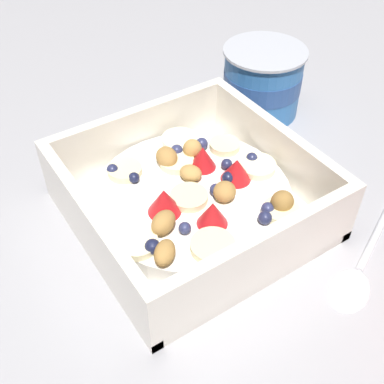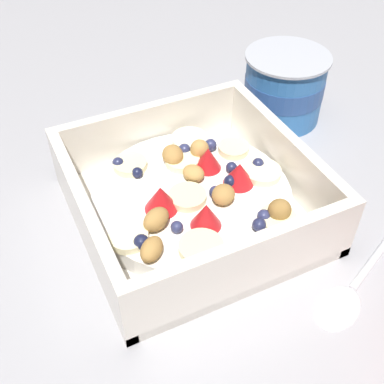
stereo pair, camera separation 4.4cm
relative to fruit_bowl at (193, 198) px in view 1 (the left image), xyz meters
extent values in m
plane|color=#9E9EA3|center=(0.01, 0.01, -0.02)|extent=(2.40, 2.40, 0.00)
cube|color=white|center=(0.00, 0.00, -0.02)|extent=(0.20, 0.20, 0.01)
cube|color=white|center=(0.00, -0.10, 0.01)|extent=(0.20, 0.01, 0.06)
cube|color=white|center=(0.00, 0.10, 0.01)|extent=(0.20, 0.01, 0.06)
cube|color=white|center=(-0.10, 0.00, 0.01)|extent=(0.01, 0.18, 0.06)
cube|color=white|center=(0.10, 0.00, 0.01)|extent=(0.01, 0.18, 0.06)
cylinder|color=white|center=(0.00, 0.00, 0.00)|extent=(0.18, 0.18, 0.02)
cylinder|color=#F7EFC6|center=(-0.07, 0.03, 0.01)|extent=(0.05, 0.05, 0.01)
cylinder|color=#F4EAB7|center=(-0.04, 0.01, 0.01)|extent=(0.05, 0.05, 0.01)
cylinder|color=#F4EAB7|center=(0.00, 0.07, 0.01)|extent=(0.05, 0.05, 0.01)
cylinder|color=beige|center=(0.01, -0.01, 0.01)|extent=(0.04, 0.04, 0.01)
cylinder|color=beige|center=(-0.04, 0.06, 0.01)|extent=(0.03, 0.03, 0.01)
cylinder|color=beige|center=(-0.06, -0.04, 0.01)|extent=(0.03, 0.03, 0.01)
cylinder|color=beige|center=(0.06, -0.02, 0.01)|extent=(0.05, 0.05, 0.01)
cylinder|color=beige|center=(0.06, 0.05, 0.01)|extent=(0.04, 0.04, 0.01)
cylinder|color=#F4EAB7|center=(0.03, -0.07, 0.01)|extent=(0.04, 0.04, 0.01)
cone|color=red|center=(0.01, 0.04, 0.02)|extent=(0.04, 0.04, 0.02)
cone|color=red|center=(0.00, -0.03, 0.02)|extent=(0.04, 0.04, 0.02)
cone|color=red|center=(0.04, -0.01, 0.02)|extent=(0.04, 0.04, 0.02)
cone|color=red|center=(-0.03, 0.03, 0.02)|extent=(0.03, 0.03, 0.02)
sphere|color=navy|center=(0.04, -0.03, 0.01)|extent=(0.01, 0.01, 0.01)
sphere|color=#191E3D|center=(0.01, 0.03, 0.01)|extent=(0.01, 0.01, 0.01)
sphere|color=#23284C|center=(0.00, 0.07, 0.01)|extent=(0.01, 0.01, 0.01)
sphere|color=#23284C|center=(-0.06, -0.05, 0.01)|extent=(0.01, 0.01, 0.01)
sphere|color=navy|center=(-0.05, 0.04, 0.01)|extent=(0.01, 0.01, 0.01)
sphere|color=navy|center=(0.06, 0.04, 0.01)|extent=(0.01, 0.01, 0.01)
sphere|color=navy|center=(0.01, 0.02, 0.01)|extent=(0.01, 0.01, 0.01)
sphere|color=#23284C|center=(-0.01, 0.04, 0.01)|extent=(0.01, 0.01, 0.01)
sphere|color=#191E3D|center=(-0.04, -0.04, 0.01)|extent=(0.01, 0.01, 0.01)
sphere|color=#191E3D|center=(0.04, -0.06, 0.01)|extent=(0.01, 0.01, 0.01)
sphere|color=navy|center=(-0.05, 0.02, 0.01)|extent=(0.01, 0.01, 0.01)
sphere|color=#23284C|center=(0.06, 0.03, 0.01)|extent=(0.01, 0.01, 0.01)
ellipsoid|color=#AD7F42|center=(0.02, 0.02, 0.02)|extent=(0.03, 0.03, 0.02)
ellipsoid|color=#AD7F42|center=(-0.05, 0.00, 0.02)|extent=(0.03, 0.02, 0.02)
ellipsoid|color=#AD7F42|center=(0.03, -0.05, 0.02)|extent=(0.03, 0.03, 0.02)
ellipsoid|color=tan|center=(-0.02, 0.01, 0.01)|extent=(0.03, 0.03, 0.01)
ellipsoid|color=tan|center=(-0.04, 0.03, 0.02)|extent=(0.02, 0.02, 0.02)
ellipsoid|color=olive|center=(0.06, 0.05, 0.02)|extent=(0.02, 0.02, 0.02)
ellipsoid|color=#AD7F42|center=(0.05, -0.06, 0.02)|extent=(0.03, 0.03, 0.02)
ellipsoid|color=silver|center=(0.14, 0.06, -0.02)|extent=(0.05, 0.06, 0.01)
cylinder|color=silver|center=(0.11, 0.14, -0.02)|extent=(0.06, 0.12, 0.01)
cylinder|color=#3370B7|center=(-0.10, 0.16, 0.02)|extent=(0.09, 0.09, 0.08)
cylinder|color=#2D5193|center=(-0.10, 0.16, 0.02)|extent=(0.09, 0.09, 0.02)
cylinder|color=#B7BCC6|center=(-0.10, 0.16, 0.06)|extent=(0.09, 0.09, 0.00)
camera|label=1|loc=(0.27, -0.18, 0.31)|focal=45.66mm
camera|label=2|loc=(0.29, -0.14, 0.31)|focal=45.66mm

